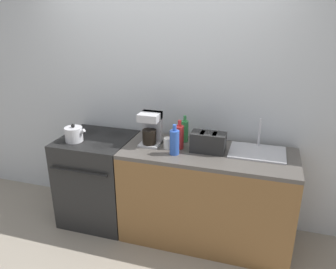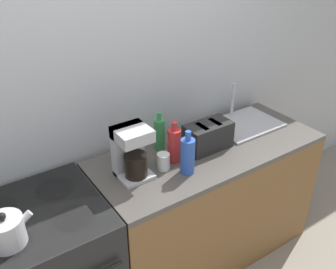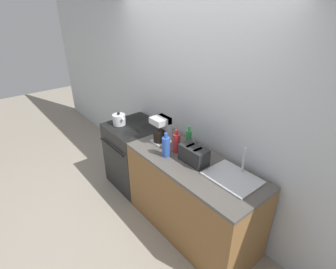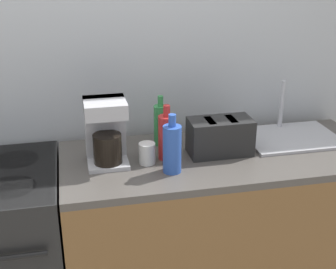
{
  "view_description": "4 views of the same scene",
  "coord_description": "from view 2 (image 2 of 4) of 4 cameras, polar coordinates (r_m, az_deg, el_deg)",
  "views": [
    {
      "loc": [
        1.01,
        -2.38,
        2.14
      ],
      "look_at": [
        0.16,
        0.37,
        1.04
      ],
      "focal_mm": 35.0,
      "sensor_mm": 36.0,
      "label": 1
    },
    {
      "loc": [
        -0.84,
        -1.26,
        2.23
      ],
      "look_at": [
        0.24,
        0.34,
        1.13
      ],
      "focal_mm": 40.0,
      "sensor_mm": 36.0,
      "label": 2
    },
    {
      "loc": [
        2.17,
        -1.31,
        2.44
      ],
      "look_at": [
        0.14,
        0.33,
        1.09
      ],
      "focal_mm": 28.0,
      "sensor_mm": 36.0,
      "label": 3
    },
    {
      "loc": [
        -0.15,
        -1.68,
        1.9
      ],
      "look_at": [
        0.3,
        0.38,
        1.03
      ],
      "focal_mm": 50.0,
      "sensor_mm": 36.0,
      "label": 4
    }
  ],
  "objects": [
    {
      "name": "bottle_red",
      "position": [
        2.29,
        0.95,
        -1.61
      ],
      "size": [
        0.08,
        0.08,
        0.27
      ],
      "color": "#B72828",
      "rests_on": "counter_block"
    },
    {
      "name": "sink_tray",
      "position": [
        2.81,
        11.52,
        1.77
      ],
      "size": [
        0.49,
        0.37,
        0.28
      ],
      "color": "#B7B7BC",
      "rests_on": "counter_block"
    },
    {
      "name": "cup_white",
      "position": [
        2.25,
        -0.71,
        -4.12
      ],
      "size": [
        0.08,
        0.08,
        0.1
      ],
      "color": "white",
      "rests_on": "counter_block"
    },
    {
      "name": "kettle",
      "position": [
        1.91,
        -23.43,
        -13.36
      ],
      "size": [
        0.22,
        0.17,
        0.18
      ],
      "color": "silver",
      "rests_on": "stove"
    },
    {
      "name": "toaster",
      "position": [
        2.44,
        6.11,
        -0.22
      ],
      "size": [
        0.31,
        0.16,
        0.18
      ],
      "color": "black",
      "rests_on": "counter_block"
    },
    {
      "name": "counter_block",
      "position": [
        2.76,
        5.77,
        -10.28
      ],
      "size": [
        1.59,
        0.66,
        0.93
      ],
      "color": "brown",
      "rests_on": "ground_plane"
    },
    {
      "name": "bottle_blue",
      "position": [
        2.18,
        3.0,
        -3.23
      ],
      "size": [
        0.08,
        0.08,
        0.28
      ],
      "color": "#2D56B7",
      "rests_on": "counter_block"
    },
    {
      "name": "wall_back",
      "position": [
        2.35,
        -10.35,
        5.9
      ],
      "size": [
        8.0,
        0.05,
        2.6
      ],
      "color": "silver",
      "rests_on": "ground_plane"
    },
    {
      "name": "bottle_green",
      "position": [
        2.42,
        -1.32,
        0.13
      ],
      "size": [
        0.07,
        0.07,
        0.26
      ],
      "color": "#338C47",
      "rests_on": "counter_block"
    },
    {
      "name": "coffee_maker",
      "position": [
        2.15,
        -5.47,
        -2.5
      ],
      "size": [
        0.19,
        0.19,
        0.32
      ],
      "color": "#B7B7BC",
      "rests_on": "counter_block"
    }
  ]
}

